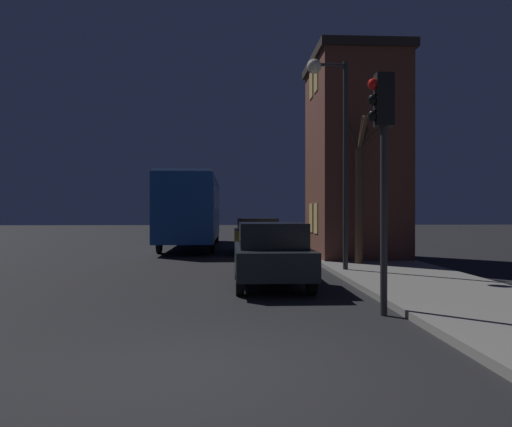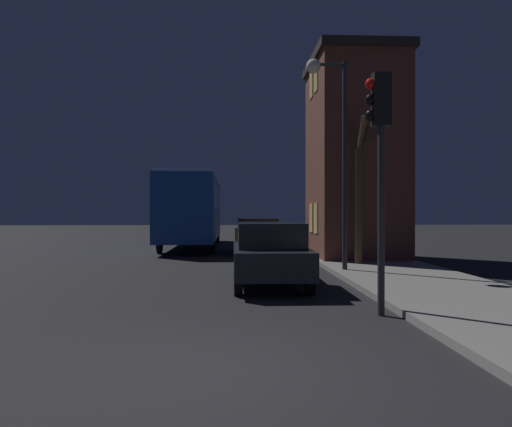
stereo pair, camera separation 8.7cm
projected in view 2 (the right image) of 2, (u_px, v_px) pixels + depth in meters
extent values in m
plane|color=black|center=(207.00, 372.00, 5.52)|extent=(120.00, 120.00, 0.00)
cube|color=brown|center=(354.00, 160.00, 18.66)|extent=(3.05, 4.28, 7.14)
cube|color=black|center=(354.00, 61.00, 18.64)|extent=(3.29, 4.52, 0.30)
cube|color=#F2D172|center=(316.00, 218.00, 18.06)|extent=(0.03, 0.70, 1.10)
cube|color=#F2D172|center=(311.00, 218.00, 19.13)|extent=(0.03, 0.70, 1.10)
cube|color=#F2D172|center=(316.00, 76.00, 18.04)|extent=(0.03, 0.70, 1.10)
cube|color=#F2D172|center=(311.00, 84.00, 19.11)|extent=(0.03, 0.70, 1.10)
cylinder|color=#28282B|center=(345.00, 165.00, 14.14)|extent=(0.14, 0.14, 5.91)
cylinder|color=#28282B|center=(329.00, 65.00, 14.11)|extent=(0.90, 0.09, 0.09)
sphere|color=#F4EAC6|center=(313.00, 66.00, 14.09)|extent=(0.41, 0.41, 0.41)
cylinder|color=#28282B|center=(381.00, 221.00, 8.50)|extent=(0.12, 0.12, 3.23)
cube|color=black|center=(381.00, 100.00, 8.49)|extent=(0.30, 0.24, 0.90)
sphere|color=red|center=(371.00, 84.00, 8.48)|extent=(0.20, 0.20, 0.20)
sphere|color=black|center=(371.00, 100.00, 8.48)|extent=(0.20, 0.20, 0.20)
sphere|color=black|center=(371.00, 116.00, 8.48)|extent=(0.20, 0.20, 0.20)
cylinder|color=#473323|center=(359.00, 207.00, 15.79)|extent=(0.27, 0.27, 3.61)
cylinder|color=#473323|center=(364.00, 136.00, 16.25)|extent=(0.72, 1.03, 1.06)
cylinder|color=#473323|center=(361.00, 133.00, 15.42)|extent=(0.16, 0.82, 1.00)
cylinder|color=#473323|center=(352.00, 134.00, 16.11)|extent=(0.42, 0.81, 1.17)
cylinder|color=#473323|center=(362.00, 134.00, 15.15)|extent=(0.23, 1.33, 0.92)
cylinder|color=#473323|center=(370.00, 137.00, 15.80)|extent=(0.81, 0.12, 0.86)
cube|color=#194793|center=(193.00, 209.00, 24.82)|extent=(2.43, 11.18, 2.87)
cube|color=black|center=(193.00, 198.00, 24.82)|extent=(2.45, 10.28, 1.03)
cube|color=#B2B2B2|center=(193.00, 179.00, 24.82)|extent=(2.31, 10.62, 0.12)
cylinder|color=black|center=(218.00, 234.00, 28.51)|extent=(0.18, 0.96, 0.96)
cylinder|color=black|center=(178.00, 234.00, 28.41)|extent=(0.18, 0.96, 0.96)
cylinder|color=black|center=(213.00, 242.00, 21.25)|extent=(0.18, 0.96, 0.96)
cylinder|color=black|center=(160.00, 242.00, 21.15)|extent=(0.18, 0.96, 0.96)
cube|color=black|center=(270.00, 259.00, 11.88)|extent=(1.70, 3.95, 0.61)
cube|color=black|center=(270.00, 235.00, 11.68)|extent=(1.50, 2.06, 0.57)
cylinder|color=black|center=(295.00, 266.00, 13.20)|extent=(0.18, 0.68, 0.68)
cylinder|color=black|center=(237.00, 266.00, 13.13)|extent=(0.18, 0.68, 0.68)
cylinder|color=black|center=(310.00, 279.00, 10.63)|extent=(0.18, 0.68, 0.68)
cylinder|color=black|center=(238.00, 279.00, 10.56)|extent=(0.18, 0.68, 0.68)
cube|color=olive|center=(257.00, 237.00, 21.24)|extent=(1.87, 4.18, 0.66)
cube|color=black|center=(257.00, 224.00, 21.03)|extent=(1.64, 2.17, 0.49)
cylinder|color=black|center=(274.00, 243.00, 22.64)|extent=(0.18, 0.68, 0.68)
cylinder|color=black|center=(237.00, 243.00, 22.56)|extent=(0.18, 0.68, 0.68)
cylinder|color=black|center=(280.00, 247.00, 19.92)|extent=(0.18, 0.68, 0.68)
cylinder|color=black|center=(238.00, 248.00, 19.84)|extent=(0.18, 0.68, 0.68)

